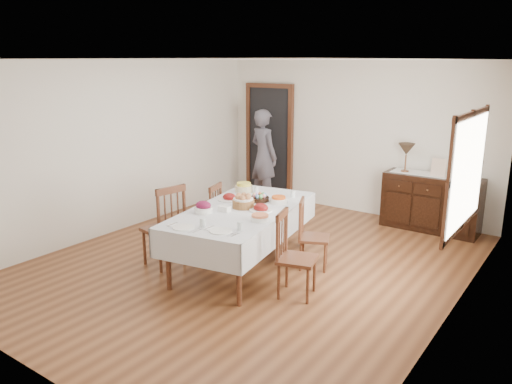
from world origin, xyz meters
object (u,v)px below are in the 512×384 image
Objects in this scene: chair_left_far at (208,216)px; sideboard at (431,203)px; chair_right_far at (311,234)px; person at (264,153)px; chair_right_near at (293,254)px; dining_table at (242,215)px; chair_left_near at (166,225)px; table_lamp at (406,150)px.

chair_left_far is 0.64× the size of sideboard.
chair_left_far is 1.54m from chair_right_far.
chair_right_far is at bearing 83.58° from chair_left_far.
sideboard is at bearing -159.89° from person.
chair_right_far reaches higher than sideboard.
chair_left_far is 0.95× the size of chair_right_near.
person is at bearing 109.56° from dining_table.
sideboard is (2.35, 3.41, -0.11)m from chair_left_near.
table_lamp reaches higher than dining_table.
chair_left_near is 0.58× the size of person.
chair_right_near is at bearing 56.83° from chair_left_far.
chair_right_near is 2.13× the size of table_lamp.
chair_left_far reaches higher than dining_table.
chair_right_far reaches higher than dining_table.
chair_right_near is (0.95, -0.31, -0.20)m from dining_table.
dining_table is 3.27m from sideboard.
chair_left_far reaches higher than chair_right_far.
dining_table is 0.91m from chair_right_far.
chair_right_far is at bearing -98.86° from table_lamp.
dining_table is at bearing -118.17° from sideboard.
dining_table is 1.02m from chair_right_near.
chair_right_far is 2.52m from sideboard.
table_lamp is (-0.45, -0.02, 0.79)m from sideboard.
chair_right_far is 0.62× the size of sideboard.
chair_left_far is at bearing 74.17° from chair_right_far.
chair_right_near reaches higher than chair_left_far.
table_lamp is (0.14, 3.17, 0.74)m from chair_right_near.
person is at bearing -157.68° from chair_left_near.
table_lamp is at bearing -159.72° from person.
chair_left_near is at bearing -124.56° from sideboard.
chair_right_far is (0.72, 0.49, -0.24)m from dining_table.
person is at bearing -176.26° from table_lamp.
chair_left_near is 3.95m from table_lamp.
chair_right_near reaches higher than dining_table.
table_lamp is (1.90, 3.39, 0.68)m from chair_left_near.
dining_table is at bearing 55.87° from chair_right_near.
person reaches higher than sideboard.
chair_right_near is 1.09× the size of chair_right_far.
person is at bearing -178.63° from chair_left_far.
person reaches higher than table_lamp.
chair_right_near is (1.76, 0.23, -0.05)m from chair_left_near.
table_lamp reaches higher than chair_right_far.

